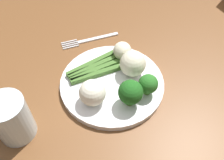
% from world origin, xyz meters
% --- Properties ---
extents(dining_table, '(1.13, 0.99, 0.76)m').
position_xyz_m(dining_table, '(0.00, 0.00, 0.65)').
color(dining_table, brown).
rests_on(dining_table, ground_plane).
extents(plate, '(0.25, 0.25, 0.01)m').
position_xyz_m(plate, '(0.02, -0.01, 0.77)').
color(plate, white).
rests_on(plate, dining_table).
extents(asparagus_bundle, '(0.07, 0.15, 0.01)m').
position_xyz_m(asparagus_bundle, '(0.07, 0.01, 0.78)').
color(asparagus_bundle, '#3D6626').
rests_on(asparagus_bundle, plate).
extents(broccoli_back_right, '(0.05, 0.05, 0.07)m').
position_xyz_m(broccoli_back_right, '(-0.05, -0.03, 0.81)').
color(broccoli_back_right, '#4C7F2B').
rests_on(broccoli_back_right, plate).
extents(broccoli_front_left, '(0.04, 0.04, 0.05)m').
position_xyz_m(broccoli_front_left, '(-0.04, -0.07, 0.81)').
color(broccoli_front_left, '#568E33').
rests_on(broccoli_front_left, plate).
extents(cauliflower_near_fork, '(0.05, 0.05, 0.05)m').
position_xyz_m(cauliflower_near_fork, '(0.09, -0.06, 0.80)').
color(cauliflower_near_fork, beige).
rests_on(cauliflower_near_fork, plate).
extents(cauliflower_back, '(0.06, 0.06, 0.06)m').
position_xyz_m(cauliflower_back, '(-0.01, 0.05, 0.80)').
color(cauliflower_back, white).
rests_on(cauliflower_back, plate).
extents(cauliflower_right, '(0.06, 0.06, 0.06)m').
position_xyz_m(cauliflower_right, '(0.03, -0.07, 0.81)').
color(cauliflower_right, beige).
rests_on(cauliflower_right, plate).
extents(fork, '(0.03, 0.17, 0.00)m').
position_xyz_m(fork, '(0.20, -0.01, 0.76)').
color(fork, silver).
rests_on(fork, dining_table).
extents(water_glass, '(0.08, 0.08, 0.10)m').
position_xyz_m(water_glass, '(-0.02, 0.22, 0.81)').
color(water_glass, silver).
rests_on(water_glass, dining_table).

